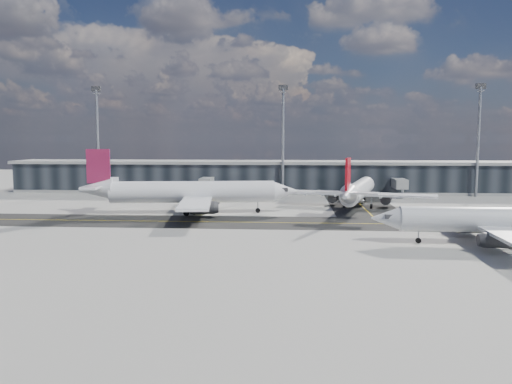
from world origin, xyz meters
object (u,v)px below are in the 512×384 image
airliner_redtail (358,191)px  baggage_tug (201,210)px  airliner_near (501,220)px  airliner_af (190,192)px  service_van (354,199)px

airliner_redtail → baggage_tug: (-32.43, -11.39, -2.87)m
airliner_near → airliner_af: bearing=63.4°
baggage_tug → airliner_af: bearing=-115.7°
baggage_tug → service_van: size_ratio=0.49×
airliner_near → service_van: size_ratio=5.77×
airliner_near → baggage_tug: 53.94m
service_van → airliner_af: bearing=-176.0°
airliner_redtail → airliner_near: airliner_redtail is taller
airliner_af → airliner_near: size_ratio=1.22×
airliner_redtail → baggage_tug: 34.49m
airliner_redtail → airliner_near: 39.95m
airliner_af → service_van: 40.41m
airliner_redtail → baggage_tug: airliner_redtail is taller
airliner_af → service_van: size_ratio=7.06×
airliner_near → service_van: (-14.75, 46.39, -2.64)m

